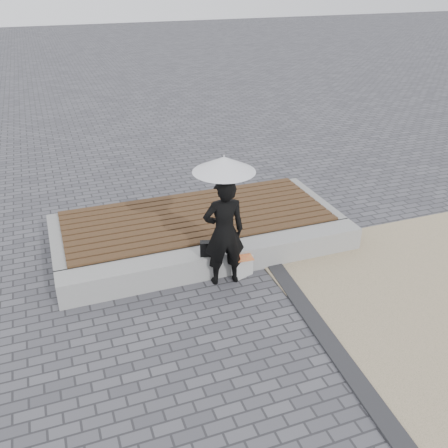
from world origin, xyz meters
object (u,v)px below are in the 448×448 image
(woman, at_px, (224,232))
(handbag, at_px, (211,249))
(parasol, at_px, (224,164))
(canvas_tote, at_px, (242,266))
(seating_ledge, at_px, (219,259))

(woman, xyz_separation_m, handbag, (-0.15, 0.17, -0.34))
(parasol, distance_m, canvas_tote, 1.78)
(parasol, bearing_deg, canvas_tote, 6.65)
(seating_ledge, height_order, handbag, handbag)
(handbag, bearing_deg, canvas_tote, 2.91)
(seating_ledge, distance_m, parasol, 1.76)
(woman, bearing_deg, canvas_tote, -168.00)
(seating_ledge, relative_size, canvas_tote, 14.17)
(woman, xyz_separation_m, parasol, (0.00, 0.00, 1.07))
(woman, height_order, canvas_tote, woman)
(canvas_tote, bearing_deg, woman, 168.59)
(seating_ledge, relative_size, woman, 2.90)
(parasol, relative_size, canvas_tote, 3.23)
(seating_ledge, bearing_deg, parasol, -96.49)
(seating_ledge, height_order, woman, woman)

